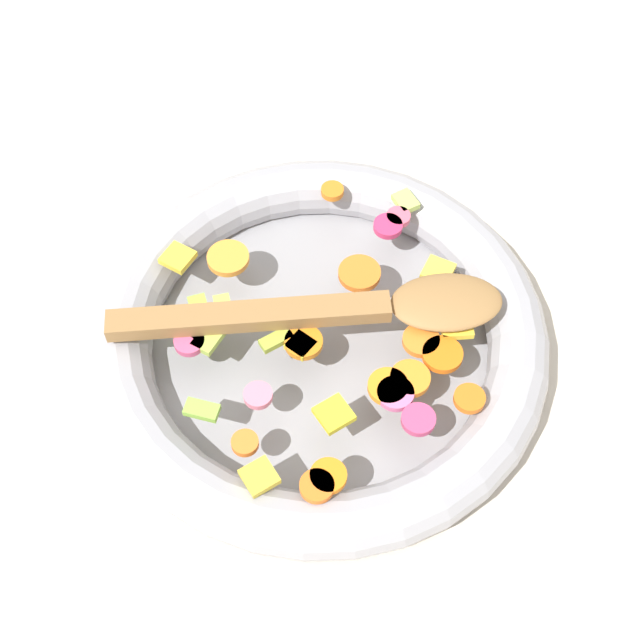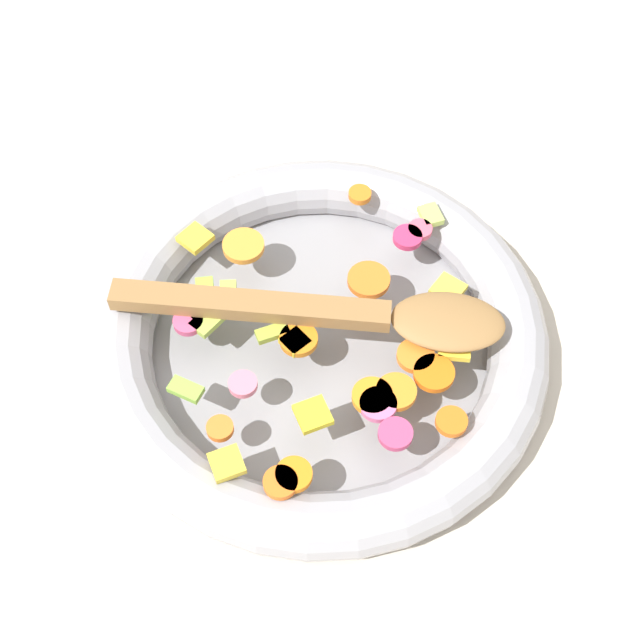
{
  "view_description": "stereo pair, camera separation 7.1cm",
  "coord_description": "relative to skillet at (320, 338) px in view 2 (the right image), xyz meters",
  "views": [
    {
      "loc": [
        0.38,
        0.1,
        0.65
      ],
      "look_at": [
        0.0,
        0.0,
        0.05
      ],
      "focal_mm": 50.0,
      "sensor_mm": 36.0,
      "label": 1
    },
    {
      "loc": [
        0.35,
        0.17,
        0.65
      ],
      "look_at": [
        0.0,
        0.0,
        0.05
      ],
      "focal_mm": 50.0,
      "sensor_mm": 36.0,
      "label": 2
    }
  ],
  "objects": [
    {
      "name": "chopped_vegetables",
      "position": [
        0.02,
        0.02,
        0.03
      ],
      "size": [
        0.31,
        0.29,
        0.01
      ],
      "color": "orange",
      "rests_on": "skillet"
    },
    {
      "name": "wooden_spoon",
      "position": [
        -0.01,
        0.02,
        0.04
      ],
      "size": [
        0.14,
        0.31,
        0.01
      ],
      "color": "olive",
      "rests_on": "chopped_vegetables"
    },
    {
      "name": "skillet",
      "position": [
        0.0,
        0.0,
        0.0
      ],
      "size": [
        0.38,
        0.38,
        0.05
      ],
      "color": "gray",
      "rests_on": "ground_plane"
    },
    {
      "name": "ground_plane",
      "position": [
        0.0,
        0.0,
        -0.02
      ],
      "size": [
        4.0,
        4.0,
        0.0
      ],
      "primitive_type": "plane",
      "color": "beige"
    }
  ]
}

